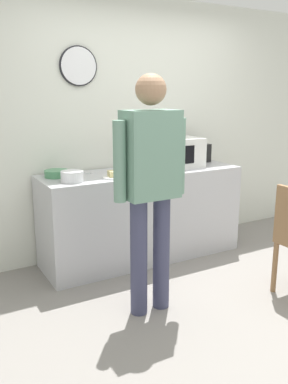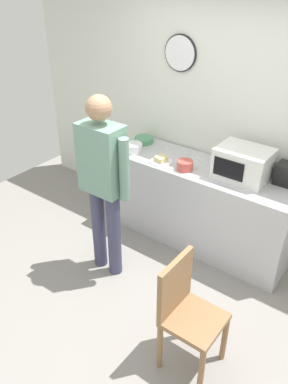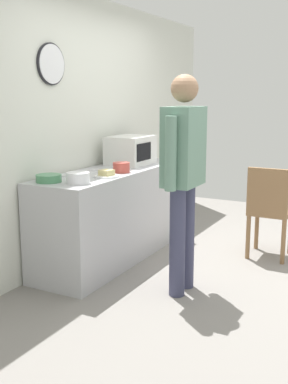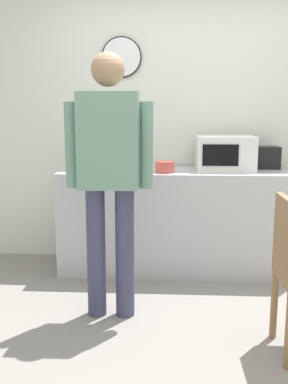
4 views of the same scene
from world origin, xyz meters
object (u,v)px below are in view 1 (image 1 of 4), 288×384
at_px(salad_bowl, 56,174).
at_px(spoon_utensil, 125,169).
at_px(person_standing, 150,178).
at_px(fork_utensil, 84,173).
at_px(microwave, 176,152).
at_px(toaster, 199,153).
at_px(mixing_bowl, 141,170).
at_px(sandwich_plate, 115,176).
at_px(cereal_bowl, 72,176).

bearing_deg(salad_bowl, spoon_utensil, 0.19).
bearing_deg(person_standing, fork_utensil, 94.02).
bearing_deg(microwave, spoon_utensil, 169.91).
bearing_deg(spoon_utensil, person_standing, -107.67).
distance_m(toaster, spoon_utensil, 0.94).
relative_size(microwave, mixing_bowl, 3.08).
relative_size(microwave, toaster, 2.27).
relative_size(sandwich_plate, mixing_bowl, 1.44).
relative_size(spoon_utensil, person_standing, 0.09).
bearing_deg(mixing_bowl, spoon_utensil, 93.78).
bearing_deg(cereal_bowl, salad_bowl, 102.12).
xyz_separation_m(cereal_bowl, mixing_bowl, (0.67, -0.02, 0.00)).
bearing_deg(spoon_utensil, cereal_bowl, -157.85).
xyz_separation_m(microwave, toaster, (0.39, 0.13, -0.05)).
distance_m(sandwich_plate, salad_bowl, 0.54).
xyz_separation_m(cereal_bowl, toaster, (1.59, 0.30, 0.05)).
bearing_deg(microwave, cereal_bowl, -171.89).
relative_size(cereal_bowl, person_standing, 0.11).
xyz_separation_m(sandwich_plate, fork_utensil, (-0.16, 0.35, -0.02)).
distance_m(microwave, sandwich_plate, 0.84).
height_order(salad_bowl, spoon_utensil, salad_bowl).
distance_m(mixing_bowl, fork_utensil, 0.56).
bearing_deg(toaster, spoon_utensil, -177.67).
bearing_deg(salad_bowl, fork_utensil, 9.91).
height_order(sandwich_plate, spoon_utensil, sandwich_plate).
distance_m(cereal_bowl, toaster, 1.62).
xyz_separation_m(toaster, fork_utensil, (-1.36, 0.01, -0.10)).
bearing_deg(person_standing, salad_bowl, 108.62).
height_order(cereal_bowl, spoon_utensil, cereal_bowl).
bearing_deg(mixing_bowl, fork_utensil, 142.93).
relative_size(cereal_bowl, fork_utensil, 1.17).
height_order(sandwich_plate, salad_bowl, same).
xyz_separation_m(microwave, mixing_bowl, (-0.52, -0.19, -0.10)).
bearing_deg(spoon_utensil, microwave, -10.09).
xyz_separation_m(spoon_utensil, person_standing, (-0.35, -1.09, 0.15)).
distance_m(salad_bowl, person_standing, 1.15).
height_order(spoon_utensil, person_standing, person_standing).
distance_m(cereal_bowl, spoon_utensil, 0.71).
bearing_deg(sandwich_plate, cereal_bowl, 175.05).
xyz_separation_m(microwave, spoon_utensil, (-0.54, 0.10, -0.15)).
xyz_separation_m(microwave, sandwich_plate, (-0.81, -0.20, -0.13)).
height_order(salad_bowl, toaster, toaster).
height_order(mixing_bowl, spoon_utensil, mixing_bowl).
distance_m(salad_bowl, cereal_bowl, 0.27).
bearing_deg(spoon_utensil, salad_bowl, -179.81).
distance_m(sandwich_plate, person_standing, 0.80).
distance_m(cereal_bowl, mixing_bowl, 0.68).
bearing_deg(person_standing, mixing_bowl, 65.41).
distance_m(sandwich_plate, cereal_bowl, 0.39).
height_order(cereal_bowl, fork_utensil, cereal_bowl).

